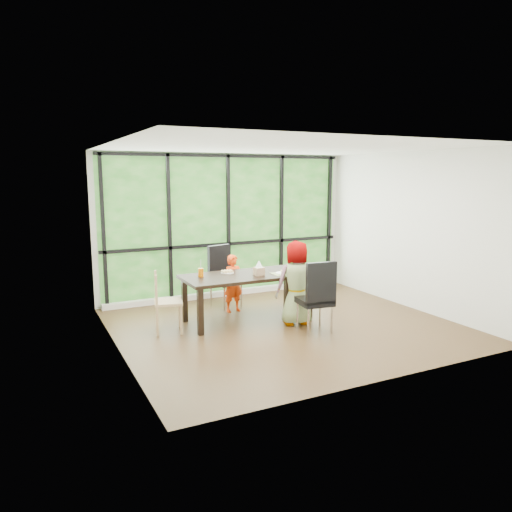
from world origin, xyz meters
The scene contains 22 objects.
ground centered at (0.00, 0.00, 0.00)m, with size 5.00×5.00×0.00m, color black.
back_wall centered at (0.00, 2.25, 1.35)m, with size 5.00×5.00×0.00m, color silver.
foliage_backdrop centered at (0.00, 2.23, 1.35)m, with size 4.80×0.02×2.65m, color #174612.
window_mullions centered at (0.00, 2.19, 1.35)m, with size 4.80×0.06×2.65m, color black, non-canonical shape.
window_sill centered at (0.00, 2.15, 0.05)m, with size 4.80×0.12×0.10m, color silver.
dining_table centered at (-0.38, 0.53, 0.38)m, with size 2.06×0.93×0.75m, color black.
chair_window_leather centered at (-0.39, 1.41, 0.54)m, with size 0.46×0.46×1.08m, color black.
chair_interior_leather centered at (0.26, -0.42, 0.54)m, with size 0.46×0.46×1.08m, color black.
chair_end_beech centered at (-1.68, 0.53, 0.45)m, with size 0.42×0.40×0.90m, color tan.
child_toddler centered at (-0.38, 1.09, 0.49)m, with size 0.36×0.23×0.98m, color #E93D0B.
child_older centered at (0.22, 0.01, 0.66)m, with size 0.64×0.42×1.31m, color slate.
placemat centered at (0.16, 0.32, 0.75)m, with size 0.39×0.28×0.01m, color tan.
plate_far centered at (-0.64, 0.75, 0.76)m, with size 0.21×0.21×0.01m, color white.
plate_near centered at (0.15, 0.33, 0.76)m, with size 0.24×0.24×0.01m, color white.
orange_cup centered at (-1.11, 0.67, 0.82)m, with size 0.08×0.08×0.13m, color #DE6A02.
green_cup centered at (0.48, 0.28, 0.81)m, with size 0.08×0.08×0.13m, color #55D93E.
tissue_box centered at (-0.25, 0.39, 0.81)m, with size 0.14×0.14×0.12m, color tan.
crepe_rolls_far centered at (-0.64, 0.75, 0.78)m, with size 0.20×0.12×0.04m, color tan, non-canonical shape.
crepe_rolls_near centered at (0.15, 0.33, 0.78)m, with size 0.05×0.12×0.04m, color tan, non-canonical shape.
straw_white centered at (-1.11, 0.67, 0.92)m, with size 0.01×0.01×0.20m, color white.
straw_pink centered at (0.48, 0.28, 0.92)m, with size 0.01×0.01×0.20m, color pink.
tissue centered at (-0.25, 0.39, 0.93)m, with size 0.12×0.12×0.11m, color white.
Camera 1 is at (-3.58, -6.24, 2.30)m, focal length 33.90 mm.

